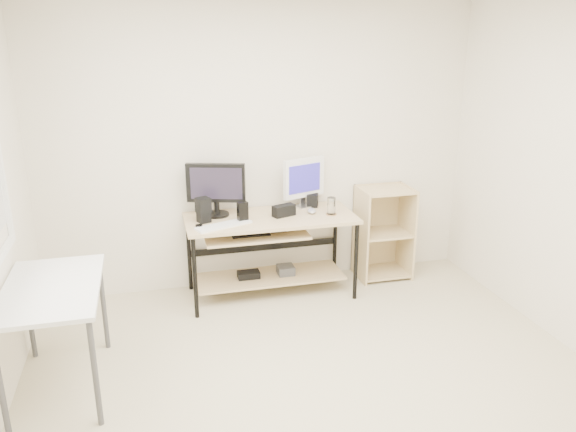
# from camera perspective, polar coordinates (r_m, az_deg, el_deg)

# --- Properties ---
(room) EXTENTS (4.01, 4.01, 2.62)m
(room) POSITION_cam_1_polar(r_m,az_deg,el_deg) (3.27, 1.99, 0.67)
(room) COLOR beige
(room) RESTS_ON ground
(desk) EXTENTS (1.50, 0.65, 0.75)m
(desk) POSITION_cam_1_polar(r_m,az_deg,el_deg) (5.03, -2.06, -2.35)
(desk) COLOR #CEB482
(desk) RESTS_ON ground
(side_table) EXTENTS (0.60, 1.00, 0.75)m
(side_table) POSITION_cam_1_polar(r_m,az_deg,el_deg) (3.96, -22.80, -7.67)
(side_table) COLOR white
(side_table) RESTS_ON ground
(shelf_unit) EXTENTS (0.50, 0.40, 0.90)m
(shelf_unit) POSITION_cam_1_polar(r_m,az_deg,el_deg) (5.55, 9.52, -1.54)
(shelf_unit) COLOR #DAC088
(shelf_unit) RESTS_ON ground
(black_monitor) EXTENTS (0.51, 0.21, 0.47)m
(black_monitor) POSITION_cam_1_polar(r_m,az_deg,el_deg) (4.95, -7.33, 3.03)
(black_monitor) COLOR black
(black_monitor) RESTS_ON desk
(white_imac) EXTENTS (0.42, 0.19, 0.46)m
(white_imac) POSITION_cam_1_polar(r_m,az_deg,el_deg) (5.16, 1.64, 3.75)
(white_imac) COLOR silver
(white_imac) RESTS_ON desk
(keyboard) EXTENTS (0.50, 0.30, 0.02)m
(keyboard) POSITION_cam_1_polar(r_m,az_deg,el_deg) (4.74, -6.56, -0.94)
(keyboard) COLOR white
(keyboard) RESTS_ON desk
(mouse) EXTENTS (0.10, 0.14, 0.04)m
(mouse) POSITION_cam_1_polar(r_m,az_deg,el_deg) (5.05, 2.43, 0.53)
(mouse) COLOR #ABABB0
(mouse) RESTS_ON desk
(center_speaker) EXTENTS (0.22, 0.15, 0.10)m
(center_speaker) POSITION_cam_1_polar(r_m,az_deg,el_deg) (4.96, -0.43, 0.56)
(center_speaker) COLOR black
(center_speaker) RESTS_ON desk
(speaker_left) EXTENTS (0.14, 0.14, 0.22)m
(speaker_left) POSITION_cam_1_polar(r_m,az_deg,el_deg) (4.83, -8.59, 0.66)
(speaker_left) COLOR black
(speaker_left) RESTS_ON desk
(speaker_right) EXTENTS (0.13, 0.13, 0.12)m
(speaker_right) POSITION_cam_1_polar(r_m,az_deg,el_deg) (5.23, 2.51, 1.60)
(speaker_right) COLOR black
(speaker_right) RESTS_ON desk
(audio_controller) EXTENTS (0.10, 0.07, 0.18)m
(audio_controller) POSITION_cam_1_polar(r_m,az_deg,el_deg) (4.81, -4.63, 0.42)
(audio_controller) COLOR black
(audio_controller) RESTS_ON desk
(volume_puck) EXTENTS (0.07, 0.07, 0.02)m
(volume_puck) POSITION_cam_1_polar(r_m,az_deg,el_deg) (4.73, -9.03, -1.04)
(volume_puck) COLOR black
(volume_puck) RESTS_ON desk
(smartphone) EXTENTS (0.06, 0.11, 0.01)m
(smartphone) POSITION_cam_1_polar(r_m,az_deg,el_deg) (4.98, -0.66, 0.10)
(smartphone) COLOR black
(smartphone) RESTS_ON desk
(coaster) EXTENTS (0.10, 0.10, 0.01)m
(coaster) POSITION_cam_1_polar(r_m,az_deg,el_deg) (5.03, 4.41, 0.19)
(coaster) COLOR #A27749
(coaster) RESTS_ON desk
(drinking_glass) EXTENTS (0.08, 0.08, 0.15)m
(drinking_glass) POSITION_cam_1_polar(r_m,az_deg,el_deg) (5.00, 4.43, 1.05)
(drinking_glass) COLOR white
(drinking_glass) RESTS_ON coaster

